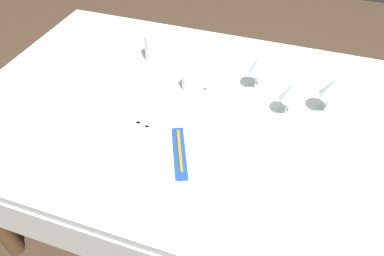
{
  "coord_description": "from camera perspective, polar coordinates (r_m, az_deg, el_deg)",
  "views": [
    {
      "loc": [
        0.24,
        -0.9,
        1.57
      ],
      "look_at": [
        -0.02,
        -0.13,
        0.76
      ],
      "focal_mm": 32.04,
      "sensor_mm": 36.0,
      "label": 1
    }
  ],
  "objects": [
    {
      "name": "saucer_left",
      "position": [
        1.33,
        0.17,
        6.45
      ],
      "size": [
        0.12,
        0.12,
        0.01
      ],
      "primitive_type": "cylinder",
      "color": "white",
      "rests_on": "dining_table"
    },
    {
      "name": "wine_glass_right",
      "position": [
        1.26,
        22.31,
        6.05
      ],
      "size": [
        0.08,
        0.08,
        0.15
      ],
      "color": "silver",
      "rests_on": "dining_table"
    },
    {
      "name": "wine_glass_left",
      "position": [
        1.31,
        11.03,
        10.14
      ],
      "size": [
        0.07,
        0.07,
        0.15
      ],
      "color": "silver",
      "rests_on": "dining_table"
    },
    {
      "name": "ground_plane",
      "position": [
        1.82,
        2.07,
        -14.7
      ],
      "size": [
        6.0,
        6.0,
        0.0
      ],
      "primitive_type": "plane",
      "color": "#4C3828"
    },
    {
      "name": "coffee_cup_left",
      "position": [
        1.31,
        0.25,
        7.82
      ],
      "size": [
        0.11,
        0.08,
        0.07
      ],
      "color": "white",
      "rests_on": "saucer_left"
    },
    {
      "name": "fork_outer",
      "position": [
        1.15,
        -8.86,
        -1.93
      ],
      "size": [
        0.02,
        0.22,
        0.0
      ],
      "color": "beige",
      "rests_on": "dining_table"
    },
    {
      "name": "wine_glass_centre",
      "position": [
        1.21,
        16.05,
        5.62
      ],
      "size": [
        0.07,
        0.07,
        0.14
      ],
      "color": "silver",
      "rests_on": "dining_table"
    },
    {
      "name": "spoon_dessert",
      "position": [
        1.08,
        9.66,
        -5.84
      ],
      "size": [
        0.03,
        0.22,
        0.01
      ],
      "color": "beige",
      "rests_on": "dining_table"
    },
    {
      "name": "toothbrush_package",
      "position": [
        1.07,
        -2.06,
        -4.06
      ],
      "size": [
        0.12,
        0.21,
        0.02
      ],
      "color": "blue",
      "rests_on": "dinner_plate"
    },
    {
      "name": "spoon_soup",
      "position": [
        1.08,
        7.89,
        -5.59
      ],
      "size": [
        0.03,
        0.2,
        0.01
      ],
      "color": "beige",
      "rests_on": "dining_table"
    },
    {
      "name": "dinner_knife",
      "position": [
        1.07,
        6.15,
        -6.15
      ],
      "size": [
        0.02,
        0.22,
        0.0
      ],
      "color": "beige",
      "rests_on": "dining_table"
    },
    {
      "name": "drink_tumbler",
      "position": [
        1.49,
        -6.47,
        12.99
      ],
      "size": [
        0.07,
        0.07,
        0.12
      ],
      "color": "silver",
      "rests_on": "dining_table"
    },
    {
      "name": "fork_inner",
      "position": [
        1.17,
        -10.34,
        -1.4
      ],
      "size": [
        0.02,
        0.23,
        0.0
      ],
      "color": "beige",
      "rests_on": "dining_table"
    },
    {
      "name": "dinner_plate",
      "position": [
        1.08,
        -2.04,
        -4.65
      ],
      "size": [
        0.25,
        0.25,
        0.02
      ],
      "primitive_type": "cylinder",
      "color": "white",
      "rests_on": "dining_table"
    },
    {
      "name": "dining_table",
      "position": [
        1.3,
        2.8,
        0.27
      ],
      "size": [
        1.8,
        1.11,
        0.74
      ],
      "color": "white",
      "rests_on": "ground"
    }
  ]
}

